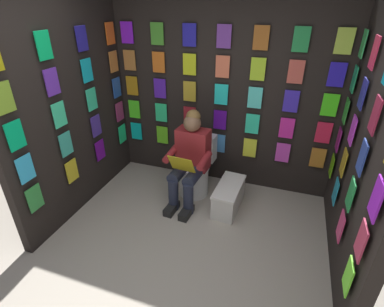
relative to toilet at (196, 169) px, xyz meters
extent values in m
plane|color=#B2A899|center=(-0.21, 1.64, -0.33)|extent=(30.00, 30.00, 0.00)
cube|color=black|center=(-0.21, -0.44, 0.92)|extent=(3.00, 0.10, 2.50)
cube|color=#0ECBC9|center=(1.06, -0.35, 0.26)|extent=(0.17, 0.01, 0.26)
cube|color=#63D51F|center=(0.64, -0.35, 0.26)|extent=(0.17, 0.01, 0.26)
cube|color=#1A62A2|center=(0.21, -0.35, 0.26)|extent=(0.17, 0.01, 0.26)
cube|color=#448ED6|center=(-0.21, -0.35, 0.26)|extent=(0.17, 0.01, 0.26)
cube|color=yellow|center=(-0.63, -0.35, 0.26)|extent=(0.17, 0.01, 0.26)
cube|color=#DA44CB|center=(-1.05, -0.35, 0.26)|extent=(0.17, 0.01, 0.26)
cube|color=#BF7426|center=(-1.47, -0.35, 0.26)|extent=(0.17, 0.01, 0.26)
cube|color=#4AED25|center=(1.06, -0.35, 0.60)|extent=(0.17, 0.01, 0.26)
cube|color=#29E284|center=(0.64, -0.35, 0.60)|extent=(0.17, 0.01, 0.26)
cube|color=maroon|center=(0.21, -0.35, 0.60)|extent=(0.17, 0.01, 0.26)
cube|color=#4A0D93|center=(-0.21, -0.35, 0.60)|extent=(0.17, 0.01, 0.26)
cube|color=#28E5AE|center=(-0.63, -0.35, 0.60)|extent=(0.17, 0.01, 0.26)
cube|color=#E225A5|center=(-1.05, -0.35, 0.60)|extent=(0.17, 0.01, 0.26)
cube|color=#E01F43|center=(-1.47, -0.35, 0.60)|extent=(0.17, 0.01, 0.26)
cube|color=#B88017|center=(1.06, -0.35, 0.94)|extent=(0.17, 0.01, 0.26)
cube|color=#4D1EB8|center=(0.64, -0.35, 0.94)|extent=(0.17, 0.01, 0.26)
cube|color=gold|center=(0.21, -0.35, 0.94)|extent=(0.17, 0.01, 0.26)
cube|color=#1EDED4|center=(-0.21, -0.35, 0.94)|extent=(0.17, 0.01, 0.26)
cube|color=#4DE2D8|center=(-0.63, -0.35, 0.94)|extent=(0.17, 0.01, 0.26)
cube|color=#3725C2|center=(-1.05, -0.35, 0.94)|extent=(0.17, 0.01, 0.26)
cube|color=#45ED1A|center=(-1.47, -0.35, 0.94)|extent=(0.17, 0.01, 0.26)
cube|color=#B27235|center=(1.06, -0.35, 1.28)|extent=(0.17, 0.01, 0.26)
cube|color=orange|center=(0.64, -0.35, 1.28)|extent=(0.17, 0.01, 0.26)
cube|color=#CAD81A|center=(0.21, -0.35, 1.28)|extent=(0.17, 0.01, 0.26)
cube|color=#E46C49|center=(-0.21, -0.35, 1.28)|extent=(0.17, 0.01, 0.26)
cube|color=#AADA26|center=(-0.63, -0.35, 1.28)|extent=(0.17, 0.01, 0.26)
cube|color=#C75044|center=(-1.05, -0.35, 1.28)|extent=(0.17, 0.01, 0.26)
cube|color=#291BC7|center=(-1.47, -0.35, 1.28)|extent=(0.17, 0.01, 0.26)
cube|color=#801CF1|center=(1.06, -0.35, 1.62)|extent=(0.17, 0.01, 0.26)
cube|color=#43962C|center=(0.64, -0.35, 1.62)|extent=(0.17, 0.01, 0.26)
cube|color=#1F1CA7|center=(0.21, -0.35, 1.62)|extent=(0.17, 0.01, 0.26)
cube|color=#6B359C|center=(-0.21, -0.35, 1.62)|extent=(0.17, 0.01, 0.26)
cube|color=#A2581D|center=(-0.63, -0.35, 1.62)|extent=(0.17, 0.01, 0.26)
cube|color=#1F8D43|center=(-1.05, -0.35, 1.62)|extent=(0.17, 0.01, 0.26)
cube|color=#B4D445|center=(-1.47, -0.35, 1.62)|extent=(0.17, 0.01, 0.26)
cube|color=black|center=(-1.71, 0.62, 0.92)|extent=(0.10, 2.03, 2.50)
cube|color=#5DB513|center=(-1.62, -0.20, 0.26)|extent=(0.01, 0.17, 0.26)
cube|color=#259EC4|center=(-1.62, 0.35, 0.26)|extent=(0.01, 0.17, 0.26)
cube|color=#E73B79|center=(-1.62, 0.90, 0.26)|extent=(0.01, 0.17, 0.26)
cube|color=#6FEE30|center=(-1.62, 1.45, 0.26)|extent=(0.01, 0.17, 0.26)
cube|color=#951F7C|center=(-1.62, -0.20, 0.60)|extent=(0.01, 0.17, 0.26)
cube|color=#BA9421|center=(-1.62, 0.35, 0.60)|extent=(0.01, 0.17, 0.26)
cube|color=green|center=(-1.62, 0.90, 0.60)|extent=(0.01, 0.17, 0.26)
cube|color=#BB3252|center=(-1.62, 1.45, 0.60)|extent=(0.01, 0.17, 0.26)
cube|color=green|center=(-1.62, -0.20, 0.94)|extent=(0.01, 0.17, 0.26)
cube|color=#CD39E1|center=(-1.62, 0.35, 0.94)|extent=(0.01, 0.17, 0.26)
cube|color=#29449F|center=(-1.62, 0.90, 0.94)|extent=(0.01, 0.17, 0.26)
cube|color=purple|center=(-1.62, 1.45, 0.94)|extent=(0.01, 0.17, 0.26)
cube|color=#219F5C|center=(-1.62, -0.20, 1.28)|extent=(0.01, 0.17, 0.26)
cube|color=#2B2E9B|center=(-1.62, 0.35, 1.28)|extent=(0.01, 0.17, 0.26)
cube|color=maroon|center=(-1.62, 0.90, 1.28)|extent=(0.01, 0.17, 0.26)
cube|color=green|center=(-1.62, -0.20, 1.62)|extent=(0.01, 0.17, 0.26)
cube|color=#E32C53|center=(-1.62, 0.35, 1.62)|extent=(0.01, 0.17, 0.26)
cube|color=black|center=(1.29, 0.62, 0.92)|extent=(0.10, 2.03, 2.50)
cube|color=green|center=(1.21, 1.45, 0.26)|extent=(0.01, 0.17, 0.26)
cube|color=yellow|center=(1.21, 0.90, 0.26)|extent=(0.01, 0.17, 0.26)
cube|color=#6F13A1|center=(1.21, 0.35, 0.26)|extent=(0.01, 0.17, 0.26)
cube|color=#1FD779|center=(1.21, -0.20, 0.26)|extent=(0.01, 0.17, 0.26)
cube|color=#33B8F0|center=(1.21, 1.45, 0.60)|extent=(0.01, 0.17, 0.26)
cube|color=#3AB8A3|center=(1.21, 0.90, 0.60)|extent=(0.01, 0.17, 0.26)
cube|color=#4A31A3|center=(1.21, 0.35, 0.60)|extent=(0.01, 0.17, 0.26)
cube|color=#9D2D6B|center=(1.21, -0.20, 0.60)|extent=(0.01, 0.17, 0.26)
cube|color=#09BA70|center=(1.21, 1.45, 0.94)|extent=(0.01, 0.17, 0.26)
cube|color=#3BE6A2|center=(1.21, 0.90, 0.94)|extent=(0.01, 0.17, 0.26)
cube|color=#33DFA1|center=(1.21, 0.35, 0.94)|extent=(0.01, 0.17, 0.26)
cube|color=blue|center=(1.21, -0.20, 0.94)|extent=(0.01, 0.17, 0.26)
cube|color=#78A32C|center=(1.21, 1.45, 1.28)|extent=(0.01, 0.17, 0.26)
cube|color=#6530BD|center=(1.21, 0.90, 1.28)|extent=(0.01, 0.17, 0.26)
cube|color=#14BED8|center=(1.21, 0.35, 1.28)|extent=(0.01, 0.17, 0.26)
cube|color=#C57636|center=(1.21, -0.20, 1.28)|extent=(0.01, 0.17, 0.26)
cube|color=#0DC96A|center=(1.21, 0.90, 1.62)|extent=(0.01, 0.17, 0.26)
cube|color=#262096|center=(1.21, 0.35, 1.62)|extent=(0.01, 0.17, 0.26)
cube|color=orange|center=(1.21, -0.20, 1.62)|extent=(0.01, 0.17, 0.26)
cylinder|color=white|center=(0.01, 0.08, -0.13)|extent=(0.38, 0.38, 0.40)
cylinder|color=white|center=(0.01, 0.08, 0.09)|extent=(0.41, 0.41, 0.02)
cube|color=white|center=(-0.01, -0.18, 0.25)|extent=(0.39, 0.21, 0.36)
cylinder|color=white|center=(-0.01, -0.09, 0.25)|extent=(0.39, 0.10, 0.39)
cube|color=maroon|center=(0.01, 0.11, 0.36)|extent=(0.42, 0.25, 0.52)
sphere|color=brown|center=(0.01, 0.14, 0.71)|extent=(0.21, 0.21, 0.21)
sphere|color=olive|center=(0.01, 0.11, 0.78)|extent=(0.17, 0.17, 0.17)
cylinder|color=#23283D|center=(-0.08, 0.31, 0.11)|extent=(0.18, 0.41, 0.15)
cylinder|color=#23283D|center=(0.12, 0.30, 0.11)|extent=(0.18, 0.41, 0.15)
cylinder|color=#23283D|center=(-0.07, 0.49, -0.11)|extent=(0.12, 0.12, 0.42)
cylinder|color=#23283D|center=(0.13, 0.48, -0.11)|extent=(0.12, 0.12, 0.42)
cube|color=black|center=(-0.06, 0.55, -0.28)|extent=(0.13, 0.27, 0.09)
cube|color=black|center=(0.14, 0.54, -0.28)|extent=(0.13, 0.27, 0.09)
cylinder|color=maroon|center=(-0.20, 0.30, 0.33)|extent=(0.11, 0.31, 0.13)
cylinder|color=maroon|center=(0.24, 0.27, 0.33)|extent=(0.11, 0.31, 0.13)
cube|color=gold|center=(0.03, 0.45, 0.32)|extent=(0.31, 0.15, 0.23)
cube|color=white|center=(-0.50, 0.23, -0.18)|extent=(0.30, 0.62, 0.30)
cube|color=white|center=(-0.50, 0.23, -0.01)|extent=(0.31, 0.64, 0.03)
camera|label=1|loc=(-1.04, 3.17, 2.01)|focal=27.46mm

